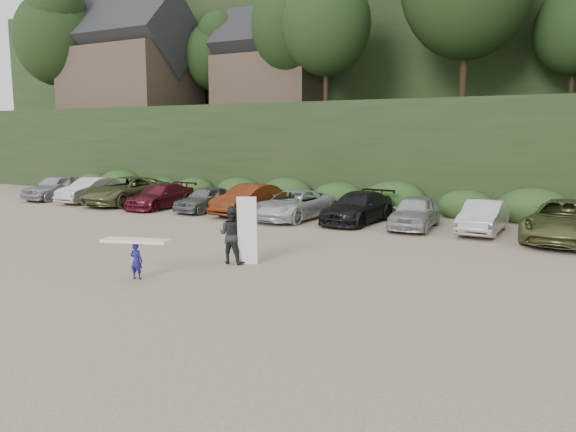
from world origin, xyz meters
The scene contains 5 objects.
ground centered at (0.00, 0.00, 0.00)m, with size 120.00×120.00×0.00m, color tan.
hillside_backdrop centered at (-0.26, 35.93, 11.22)m, with size 90.00×41.50×28.00m.
parked_cars centered at (-0.59, 10.02, 0.77)m, with size 39.42×6.34×1.63m.
child_surfer centered at (-1.12, -2.40, 0.80)m, with size 2.03×1.13×1.18m.
adult_surfer centered at (0.21, 0.61, 0.96)m, with size 1.40×0.80×2.22m.
Camera 1 is at (10.44, -14.14, 4.21)m, focal length 35.00 mm.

